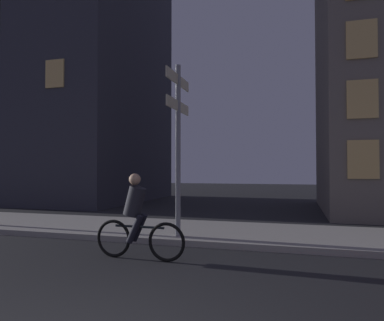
{
  "coord_description": "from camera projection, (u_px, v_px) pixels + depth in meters",
  "views": [
    {
      "loc": [
        1.88,
        -2.63,
        1.68
      ],
      "look_at": [
        -0.46,
        5.33,
        1.9
      ],
      "focal_mm": 33.13,
      "sensor_mm": 36.0,
      "label": 1
    }
  ],
  "objects": [
    {
      "name": "sidewalk_kerb",
      "position": [
        220.0,
        233.0,
        9.05
      ],
      "size": [
        40.0,
        3.06,
        0.14
      ],
      "primitive_type": "cube",
      "color": "#9E9991",
      "rests_on": "ground_plane"
    },
    {
      "name": "signpost",
      "position": [
        178.0,
        134.0,
        8.28
      ],
      "size": [
        0.12,
        1.6,
        4.0
      ],
      "color": "gray",
      "rests_on": "sidewalk_kerb"
    },
    {
      "name": "street_lamp",
      "position": [
        1.0,
        81.0,
        9.92
      ],
      "size": [
        1.47,
        0.28,
        6.93
      ],
      "color": "#2D2D30",
      "rests_on": "sidewalk_kerb"
    },
    {
      "name": "cyclist",
      "position": [
        137.0,
        219.0,
        6.66
      ],
      "size": [
        1.82,
        0.33,
        1.61
      ],
      "color": "black",
      "rests_on": "ground_plane"
    },
    {
      "name": "building_left_block",
      "position": [
        46.0,
        76.0,
        20.52
      ],
      "size": [
        12.27,
        9.01,
        14.3
      ],
      "color": "#383842",
      "rests_on": "ground_plane"
    }
  ]
}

